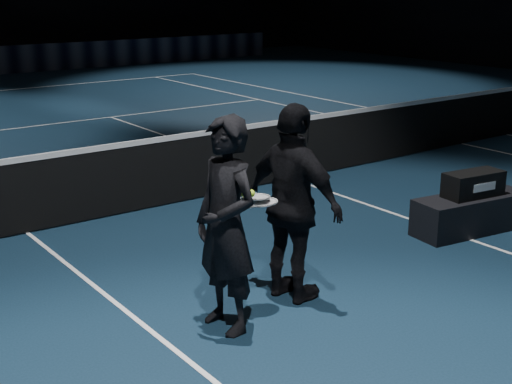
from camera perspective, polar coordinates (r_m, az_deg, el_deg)
floor at (r=10.93m, az=2.91°, el=1.03°), size 36.00×36.00×0.00m
court_lines at (r=10.93m, az=2.91°, el=1.05°), size 10.98×23.78×0.01m
net_mesh at (r=10.82m, az=2.94°, el=3.33°), size 12.80×0.02×0.86m
net_tape at (r=10.72m, az=2.98°, el=5.75°), size 12.80×0.03×0.07m
player_bench at (r=8.98m, az=16.79°, el=-1.67°), size 1.54×0.70×0.45m
racket_bag at (r=8.87m, az=16.99°, el=0.62°), size 0.78×0.42×0.30m
bag_signature at (r=8.78m, az=17.83°, el=0.38°), size 0.34×0.05×0.10m
player_a at (r=6.01m, az=-2.41°, el=-2.72°), size 0.50×0.72×1.88m
player_b at (r=6.58m, az=3.03°, el=-0.98°), size 0.64×1.16×1.88m
racket_lower at (r=6.27m, az=0.60°, el=-0.82°), size 0.71×0.32×0.03m
racket_upper at (r=6.25m, az=0.02°, el=-0.39°), size 0.71×0.36×0.10m
tennis_balls at (r=6.10m, az=-0.71°, el=0.04°), size 0.12×0.10×0.12m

